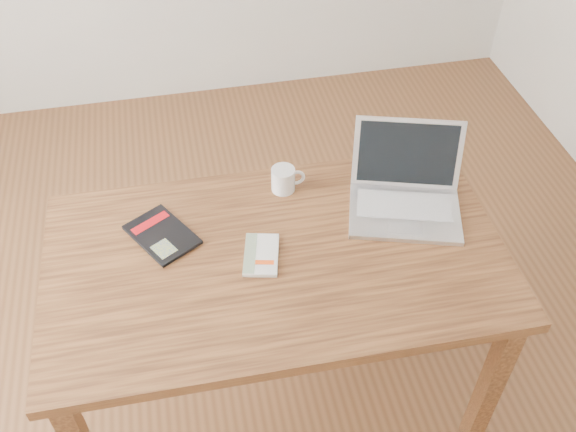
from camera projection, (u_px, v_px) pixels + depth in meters
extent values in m
plane|color=brown|center=(236.00, 368.00, 2.56)|extent=(4.00, 4.00, 0.00)
cube|color=brown|center=(276.00, 259.00, 2.00)|extent=(1.44, 0.84, 0.04)
cube|color=brown|center=(491.00, 383.00, 2.11)|extent=(0.06, 0.06, 0.71)
cube|color=brown|center=(91.00, 282.00, 2.42)|extent=(0.06, 0.06, 0.71)
cube|color=brown|center=(421.00, 234.00, 2.60)|extent=(0.06, 0.06, 0.71)
cube|color=silver|center=(261.00, 255.00, 1.98)|extent=(0.14, 0.19, 0.01)
cube|color=white|center=(261.00, 255.00, 1.98)|extent=(0.14, 0.19, 0.01)
cube|color=gray|center=(250.00, 253.00, 1.98)|extent=(0.07, 0.17, 0.00)
cube|color=#E2460F|center=(265.00, 262.00, 1.95)|extent=(0.06, 0.03, 0.00)
cube|color=black|center=(162.00, 235.00, 2.04)|extent=(0.25, 0.28, 0.01)
cube|color=#AF0C12|center=(150.00, 223.00, 2.07)|extent=(0.13, 0.09, 0.00)
cube|color=gray|center=(164.00, 249.00, 1.99)|extent=(0.09, 0.09, 0.00)
cube|color=silver|center=(405.00, 213.00, 2.11)|extent=(0.42, 0.35, 0.02)
cube|color=silver|center=(405.00, 205.00, 2.12)|extent=(0.34, 0.22, 0.00)
cube|color=#BCBCC1|center=(406.00, 228.00, 2.05)|extent=(0.12, 0.08, 0.00)
cube|color=silver|center=(407.00, 153.00, 2.14)|extent=(0.37, 0.19, 0.23)
cube|color=black|center=(408.00, 154.00, 2.13)|extent=(0.33, 0.16, 0.20)
cylinder|color=white|center=(283.00, 179.00, 2.18)|extent=(0.08, 0.08, 0.09)
cylinder|color=black|center=(283.00, 171.00, 2.15)|extent=(0.07, 0.07, 0.01)
torus|color=white|center=(297.00, 178.00, 2.18)|extent=(0.06, 0.01, 0.06)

